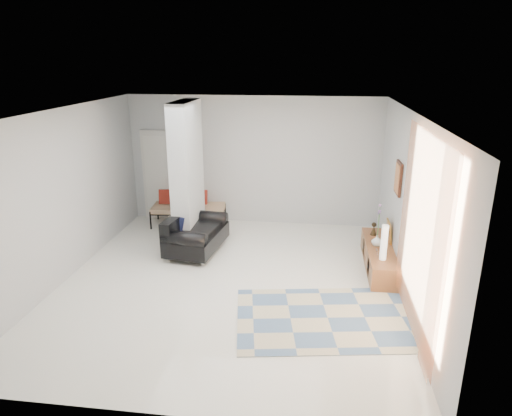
# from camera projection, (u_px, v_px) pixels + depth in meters

# --- Properties ---
(floor) EXTENTS (6.00, 6.00, 0.00)m
(floor) POSITION_uv_depth(u_px,v_px,m) (229.00, 282.00, 7.58)
(floor) COLOR white
(floor) RESTS_ON ground
(ceiling) EXTENTS (6.00, 6.00, 0.00)m
(ceiling) POSITION_uv_depth(u_px,v_px,m) (226.00, 112.00, 6.70)
(ceiling) COLOR white
(ceiling) RESTS_ON wall_back
(wall_back) EXTENTS (6.00, 0.00, 6.00)m
(wall_back) POSITION_uv_depth(u_px,v_px,m) (254.00, 161.00, 9.96)
(wall_back) COLOR #B3B6B8
(wall_back) RESTS_ON ground
(wall_front) EXTENTS (6.00, 0.00, 6.00)m
(wall_front) POSITION_uv_depth(u_px,v_px,m) (169.00, 298.00, 4.32)
(wall_front) COLOR #B3B6B8
(wall_front) RESTS_ON ground
(wall_left) EXTENTS (0.00, 6.00, 6.00)m
(wall_left) POSITION_uv_depth(u_px,v_px,m) (63.00, 196.00, 7.48)
(wall_left) COLOR #B3B6B8
(wall_left) RESTS_ON ground
(wall_right) EXTENTS (0.00, 6.00, 6.00)m
(wall_right) POSITION_uv_depth(u_px,v_px,m) (409.00, 210.00, 6.81)
(wall_right) COLOR #B3B6B8
(wall_right) RESTS_ON ground
(partition_column) EXTENTS (0.35, 1.20, 2.80)m
(partition_column) POSITION_uv_depth(u_px,v_px,m) (187.00, 175.00, 8.78)
(partition_column) COLOR #B0B6B8
(partition_column) RESTS_ON floor
(hallway_door) EXTENTS (0.85, 0.06, 2.04)m
(hallway_door) POSITION_uv_depth(u_px,v_px,m) (161.00, 175.00, 10.30)
(hallway_door) COLOR silver
(hallway_door) RESTS_ON floor
(curtain) EXTENTS (0.00, 2.55, 2.55)m
(curtain) POSITION_uv_depth(u_px,v_px,m) (420.00, 234.00, 5.72)
(curtain) COLOR orange
(curtain) RESTS_ON wall_right
(wall_art) EXTENTS (0.04, 0.45, 0.55)m
(wall_art) POSITION_uv_depth(u_px,v_px,m) (398.00, 178.00, 7.58)
(wall_art) COLOR #39190F
(wall_art) RESTS_ON wall_right
(media_console) EXTENTS (0.45, 1.88, 0.80)m
(media_console) POSITION_uv_depth(u_px,v_px,m) (379.00, 257.00, 8.06)
(media_console) COLOR brown
(media_console) RESTS_ON floor
(loveseat) EXTENTS (1.02, 1.55, 0.76)m
(loveseat) POSITION_uv_depth(u_px,v_px,m) (194.00, 233.00, 8.72)
(loveseat) COLOR silver
(loveseat) RESTS_ON floor
(daybed) EXTENTS (1.65, 0.81, 0.77)m
(daybed) POSITION_uv_depth(u_px,v_px,m) (187.00, 206.00, 10.10)
(daybed) COLOR black
(daybed) RESTS_ON floor
(area_rug) EXTENTS (2.83, 2.11, 0.01)m
(area_rug) POSITION_uv_depth(u_px,v_px,m) (328.00, 318.00, 6.54)
(area_rug) COLOR #BEB391
(area_rug) RESTS_ON floor
(cylinder_lamp) EXTENTS (0.11, 0.11, 0.60)m
(cylinder_lamp) POSITION_uv_depth(u_px,v_px,m) (384.00, 243.00, 7.41)
(cylinder_lamp) COLOR silver
(cylinder_lamp) RESTS_ON media_console
(bronze_figurine) EXTENTS (0.13, 0.13, 0.24)m
(bronze_figurine) POSITION_uv_depth(u_px,v_px,m) (374.00, 229.00, 8.49)
(bronze_figurine) COLOR black
(bronze_figurine) RESTS_ON media_console
(vase) EXTENTS (0.21, 0.21, 0.20)m
(vase) POSITION_uv_depth(u_px,v_px,m) (377.00, 241.00, 8.01)
(vase) COLOR silver
(vase) RESTS_ON media_console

